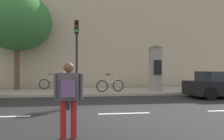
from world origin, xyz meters
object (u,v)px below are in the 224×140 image
Objects in this scene: traffic_light at (77,44)px; pedestrian_in_red_top at (155,75)px; pedestrian_tallest at (69,93)px; bicycle_upright at (52,84)px; bicycle_leaning at (110,85)px; pedestrian_with_backpack at (65,86)px; street_tree at (17,22)px; poster_column at (155,68)px.

traffic_light is 2.44× the size of pedestrian_in_red_top.
pedestrian_tallest reaches higher than bicycle_upright.
pedestrian_in_red_top reaches higher than bicycle_leaning.
bicycle_upright is (-3.78, 2.32, 0.00)m from bicycle_leaning.
pedestrian_tallest is at bearing -84.86° from pedestrian_with_backpack.
pedestrian_with_backpack is at bearing -62.66° from street_tree.
street_tree is at bearing 178.54° from bicycle_upright.
traffic_light is 6.06m from pedestrian_in_red_top.
pedestrian_in_red_top reaches higher than bicycle_upright.
bicycle_leaning is (-3.32, -1.38, -0.61)m from pedestrian_in_red_top.
traffic_light is 3.25m from bicycle_leaning.
poster_column is at bearing 60.33° from pedestrian_tallest.
pedestrian_with_backpack is at bearing -78.89° from bicycle_upright.
street_tree is (-4.13, 3.20, 1.86)m from traffic_light.
street_tree is at bearing 158.82° from bicycle_leaning.
bicycle_upright is at bearing 101.11° from pedestrian_with_backpack.
traffic_light is at bearing 85.54° from pedestrian_with_backpack.
pedestrian_tallest is at bearing -103.12° from bicycle_leaning.
poster_column reaches higher than bicycle_leaning.
pedestrian_with_backpack is 3.71m from pedestrian_tallest.
bicycle_leaning is (6.15, -2.38, -4.27)m from street_tree.
poster_column is at bearing -107.31° from pedestrian_in_red_top.
bicycle_upright is (-1.76, 10.99, -0.46)m from pedestrian_tallest.
pedestrian_with_backpack is 0.85× the size of bicycle_leaning.
street_tree is 4.49× the size of pedestrian_with_backpack.
pedestrian_tallest is at bearing -119.67° from poster_column.
bicycle_upright is at bearing 148.45° from bicycle_leaning.
traffic_light is 4.65m from pedestrian_with_backpack.
bicycle_leaning is 4.44m from bicycle_upright.
traffic_light is 8.08m from pedestrian_tallest.
poster_column is 1.76× the size of pedestrian_tallest.
pedestrian_in_red_top is at bearing 48.23° from pedestrian_with_backpack.
street_tree reaches higher than pedestrian_in_red_top.
traffic_light reaches higher than bicycle_leaning.
pedestrian_in_red_top is 7.19m from bicycle_upright.
pedestrian_in_red_top reaches higher than pedestrian_tallest.
traffic_light reaches higher than bicycle_upright.
street_tree is (-9.01, 2.49, 3.18)m from poster_column.
poster_column reaches higher than pedestrian_in_red_top.
pedestrian_with_backpack is at bearing -94.46° from traffic_light.
poster_column is (4.88, 0.71, -1.32)m from traffic_light.
street_tree reaches higher than traffic_light.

